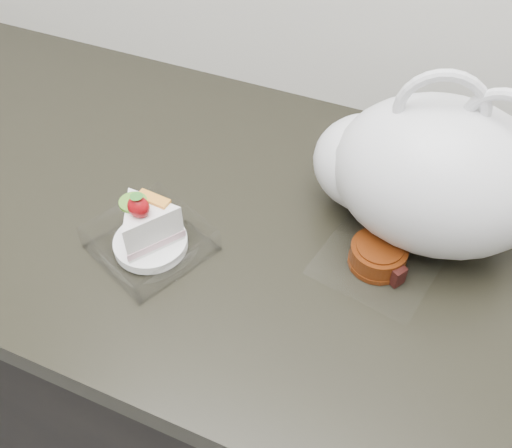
# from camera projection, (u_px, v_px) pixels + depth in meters

# --- Properties ---
(counter) EXTENTS (2.04, 0.64, 0.90)m
(counter) POSITION_uv_depth(u_px,v_px,m) (232.00, 362.00, 1.16)
(counter) COLOR black
(counter) RESTS_ON ground
(cake_tray) EXTENTS (0.18, 0.18, 0.11)m
(cake_tray) POSITION_uv_depth(u_px,v_px,m) (149.00, 234.00, 0.75)
(cake_tray) COLOR white
(cake_tray) RESTS_ON counter
(mooncake_wrap) EXTENTS (0.17, 0.16, 0.04)m
(mooncake_wrap) POSITION_uv_depth(u_px,v_px,m) (378.00, 257.00, 0.75)
(mooncake_wrap) COLOR white
(mooncake_wrap) RESTS_ON counter
(plastic_bag) EXTENTS (0.31, 0.22, 0.25)m
(plastic_bag) POSITION_uv_depth(u_px,v_px,m) (424.00, 172.00, 0.73)
(plastic_bag) COLOR silver
(plastic_bag) RESTS_ON counter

